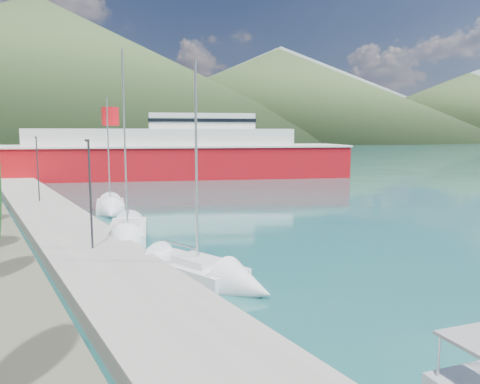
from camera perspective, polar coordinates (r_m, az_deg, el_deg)
ground at (r=132.22m, az=-24.09°, el=3.49°), size 1400.00×1400.00×0.00m
quay at (r=38.26m, az=-21.26°, el=-3.52°), size 5.00×88.00×0.80m
hills_far at (r=652.13m, az=-17.22°, el=13.12°), size 1480.00×900.00×180.00m
hills_near at (r=402.15m, az=-14.45°, el=13.02°), size 1010.00×520.00×115.00m
lamp_posts at (r=26.07m, az=-17.32°, el=0.01°), size 0.15×45.56×6.06m
sailboat_near at (r=22.71m, az=-2.51°, el=-10.47°), size 4.55×8.42×11.59m
sailboat_mid at (r=31.34m, az=-13.68°, el=-5.67°), size 5.50×9.74×13.61m
sailboat_far at (r=43.75m, az=-15.51°, el=-2.09°), size 4.38×8.13×11.40m
ferry at (r=76.56m, az=-9.08°, el=4.44°), size 59.81×32.54×11.76m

